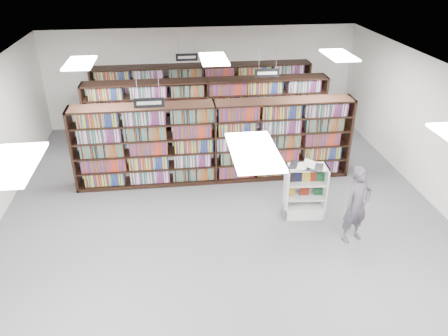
{
  "coord_description": "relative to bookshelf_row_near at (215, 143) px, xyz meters",
  "views": [
    {
      "loc": [
        -1.02,
        -8.01,
        5.58
      ],
      "look_at": [
        0.05,
        0.5,
        1.1
      ],
      "focal_mm": 35.0,
      "sensor_mm": 36.0,
      "label": 1
    }
  ],
  "objects": [
    {
      "name": "troffer_front_center",
      "position": [
        0.0,
        -5.0,
        2.11
      ],
      "size": [
        0.6,
        1.2,
        0.04
      ],
      "primitive_type": "cube",
      "color": "white",
      "rests_on": "ceiling"
    },
    {
      "name": "troffer_back_center",
      "position": [
        0.0,
        0.0,
        2.11
      ],
      "size": [
        0.6,
        1.2,
        0.04
      ],
      "primitive_type": "cube",
      "color": "white",
      "rests_on": "ceiling"
    },
    {
      "name": "bookshelf_row_near",
      "position": [
        0.0,
        0.0,
        0.0
      ],
      "size": [
        7.0,
        0.6,
        2.1
      ],
      "color": "black",
      "rests_on": "floor"
    },
    {
      "name": "shopper",
      "position": [
        2.57,
        -2.94,
        -0.2
      ],
      "size": [
        0.72,
        0.59,
        1.7
      ],
      "primitive_type": "imported",
      "rotation": [
        0.0,
        0.0,
        0.35
      ],
      "color": "#48434C",
      "rests_on": "floor"
    },
    {
      "name": "aisle_sign_center",
      "position": [
        -0.5,
        3.0,
        1.48
      ],
      "size": [
        0.65,
        0.02,
        0.8
      ],
      "color": "#B2B2B7",
      "rests_on": "ceiling"
    },
    {
      "name": "aisle_sign_right",
      "position": [
        1.5,
        1.0,
        1.48
      ],
      "size": [
        0.65,
        0.02,
        0.8
      ],
      "color": "#B2B2B7",
      "rests_on": "ceiling"
    },
    {
      "name": "bookshelf_row_far",
      "position": [
        0.0,
        3.7,
        0.0
      ],
      "size": [
        7.0,
        0.6,
        2.1
      ],
      "color": "black",
      "rests_on": "floor"
    },
    {
      "name": "aisle_sign_left",
      "position": [
        -1.5,
        -1.0,
        1.48
      ],
      "size": [
        0.65,
        0.02,
        0.8
      ],
      "color": "#B2B2B7",
      "rests_on": "ceiling"
    },
    {
      "name": "endcap_display",
      "position": [
        1.81,
        -1.91,
        -0.61
      ],
      "size": [
        0.94,
        0.52,
        1.26
      ],
      "rotation": [
        0.0,
        0.0,
        -0.08
      ],
      "color": "silver",
      "rests_on": "floor"
    },
    {
      "name": "wall_back",
      "position": [
        0.0,
        4.0,
        0.55
      ],
      "size": [
        10.0,
        0.1,
        3.2
      ],
      "primitive_type": "cube",
      "color": "white",
      "rests_on": "ground"
    },
    {
      "name": "troffer_back_right",
      "position": [
        3.0,
        0.0,
        2.11
      ],
      "size": [
        0.6,
        1.2,
        0.04
      ],
      "primitive_type": "cube",
      "color": "white",
      "rests_on": "ceiling"
    },
    {
      "name": "floor",
      "position": [
        0.0,
        -2.0,
        -1.05
      ],
      "size": [
        12.0,
        12.0,
        0.0
      ],
      "primitive_type": "plane",
      "color": "#505055",
      "rests_on": "ground"
    },
    {
      "name": "troffer_back_left",
      "position": [
        -3.0,
        0.0,
        2.11
      ],
      "size": [
        0.6,
        1.2,
        0.04
      ],
      "primitive_type": "cube",
      "color": "white",
      "rests_on": "ceiling"
    },
    {
      "name": "troffer_front_left",
      "position": [
        -3.0,
        -5.0,
        2.11
      ],
      "size": [
        0.6,
        1.2,
        0.04
      ],
      "primitive_type": "cube",
      "color": "white",
      "rests_on": "ceiling"
    },
    {
      "name": "ceiling",
      "position": [
        0.0,
        -2.0,
        2.15
      ],
      "size": [
        10.0,
        12.0,
        0.1
      ],
      "primitive_type": "cube",
      "color": "white",
      "rests_on": "wall_back"
    },
    {
      "name": "open_book",
      "position": [
        1.77,
        -1.96,
        0.24
      ],
      "size": [
        0.81,
        0.65,
        0.13
      ],
      "rotation": [
        0.0,
        0.0,
        -0.4
      ],
      "color": "black",
      "rests_on": "endcap_display"
    },
    {
      "name": "bookshelf_row_mid",
      "position": [
        0.0,
        2.0,
        0.0
      ],
      "size": [
        7.0,
        0.6,
        2.1
      ],
      "color": "black",
      "rests_on": "floor"
    }
  ]
}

